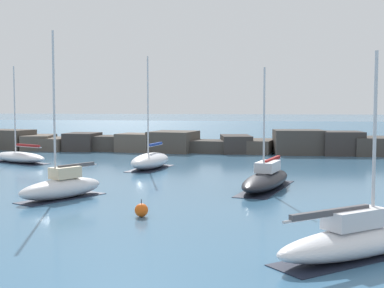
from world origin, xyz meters
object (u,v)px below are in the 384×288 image
mooring_buoy_orange_near (141,210)px  sailboat_moored_1 (150,161)px  sailboat_moored_7 (19,157)px  sailboat_moored_6 (360,239)px  sailboat_moored_0 (266,179)px  sailboat_moored_2 (62,186)px

mooring_buoy_orange_near → sailboat_moored_1: bearing=102.5°
sailboat_moored_1 → sailboat_moored_7: bearing=168.8°
sailboat_moored_1 → sailboat_moored_6: 27.17m
sailboat_moored_6 → mooring_buoy_orange_near: (-9.11, 5.08, -0.29)m
sailboat_moored_1 → sailboat_moored_7: size_ratio=1.05×
sailboat_moored_0 → sailboat_moored_1: bearing=136.6°
sailboat_moored_1 → mooring_buoy_orange_near: sailboat_moored_1 is taller
sailboat_moored_1 → sailboat_moored_2: sailboat_moored_2 is taller
sailboat_moored_0 → sailboat_moored_6: (3.57, -14.58, 0.00)m
sailboat_moored_1 → mooring_buoy_orange_near: 19.10m
sailboat_moored_0 → sailboat_moored_2: 12.42m
sailboat_moored_1 → sailboat_moored_7: sailboat_moored_1 is taller
sailboat_moored_2 → mooring_buoy_orange_near: 7.03m
sailboat_moored_0 → mooring_buoy_orange_near: bearing=-120.3°
sailboat_moored_6 → sailboat_moored_7: 37.03m
sailboat_moored_2 → mooring_buoy_orange_near: sailboat_moored_2 is taller
mooring_buoy_orange_near → sailboat_moored_2: bearing=143.8°
sailboat_moored_1 → sailboat_moored_2: size_ratio=0.99×
sailboat_moored_7 → mooring_buoy_orange_near: (16.97, -21.20, -0.20)m
sailboat_moored_1 → sailboat_moored_0: bearing=-43.4°
sailboat_moored_0 → sailboat_moored_7: (-22.52, 11.70, -0.09)m
sailboat_moored_7 → mooring_buoy_orange_near: 27.16m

